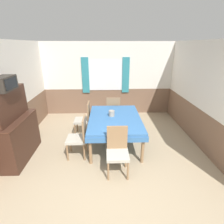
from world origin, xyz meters
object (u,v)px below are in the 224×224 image
Objects in this scene: dining_table at (115,121)px; chair_left_near at (79,136)px; chair_head_window at (113,110)px; tv at (4,84)px; vase at (112,113)px; chair_left_far at (85,118)px; chair_head_near at (117,150)px; sideboard at (16,130)px.

dining_table is 1.92× the size of chair_left_near.
tv is (-2.19, -1.80, 1.26)m from chair_head_window.
chair_head_window is 1.06m from vase.
chair_head_window is (0.00, 1.12, -0.13)m from dining_table.
chair_left_far is 1.07m from chair_left_near.
vase is at bearing -86.32° from chair_head_near.
tv is at bearing -159.64° from vase.
chair_left_far is (-0.84, 0.54, -0.13)m from dining_table.
chair_head_near is 1.85m from chair_left_far.
tv reaches higher than chair_left_far.
chair_left_far is at bearing 147.53° from dining_table.
dining_table is 1.92× the size of chair_head_window.
chair_head_near reaches higher than vase.
sideboard is at bearing -163.15° from vase.
tv is 3.57× the size of vase.
chair_left_far is 1.83× the size of tv.
vase is (2.16, 0.65, 0.12)m from sideboard.
chair_left_far is 0.60× the size of sideboard.
chair_left_near is (-0.84, -1.65, 0.00)m from chair_head_window.
vase is at bearing 128.21° from dining_table.
tv is (-1.35, -0.15, 1.26)m from chair_left_near.
chair_left_near is at bearing -34.59° from chair_head_near.
chair_left_near is (0.00, -1.07, 0.00)m from chair_left_far.
chair_head_window is at bearing 36.78° from sideboard.
chair_head_window is at bearing -90.00° from chair_head_near.
chair_head_near is 6.54× the size of vase.
chair_head_window and chair_left_far have the same top height.
chair_left_far is at bearing 150.25° from vase.
chair_left_far is at bearing 42.13° from tv.
tv reaches higher than chair_head_near.
vase is at bearing 16.85° from sideboard.
chair_head_near is at bearing -14.13° from sideboard.
chair_left_far is 1.00× the size of chair_left_near.
tv is 2.45m from vase.
chair_head_near is (0.00, -2.23, 0.00)m from chair_head_window.
chair_head_near is 1.00× the size of chair_left_near.
chair_left_near is 0.60× the size of sideboard.
sideboard is (-2.23, -0.55, 0.05)m from dining_table.
chair_left_far is at bearing 38.04° from sideboard.
chair_head_window is 1.02m from chair_left_far.
chair_left_far is 2.21m from tv.
chair_left_near is 6.54× the size of vase.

